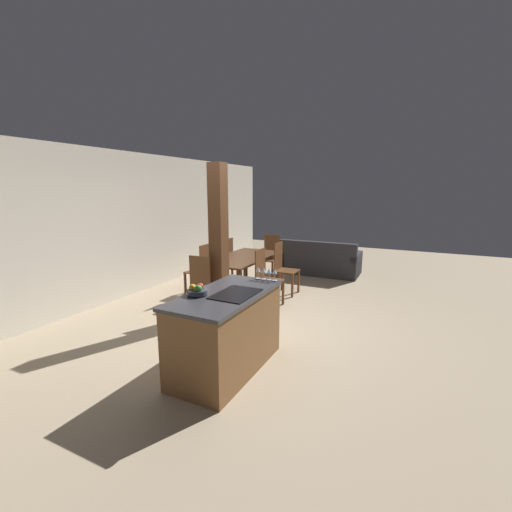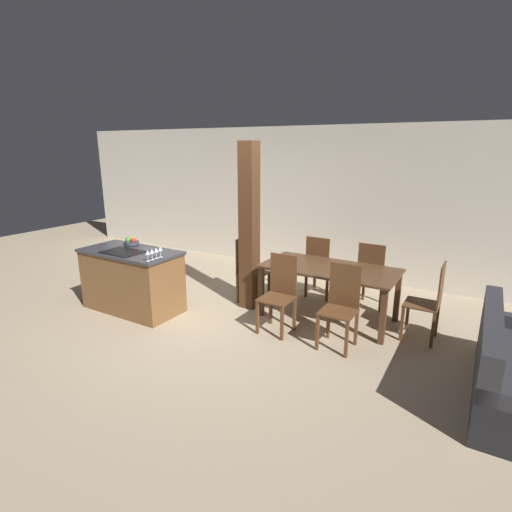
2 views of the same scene
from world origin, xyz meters
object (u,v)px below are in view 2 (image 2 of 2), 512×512
dining_chair_head_end (249,269)px  timber_post (249,228)px  kitchen_island (132,280)px  wine_glass_middle (152,252)px  dining_chair_near_right (341,305)px  fruit_bowl (131,242)px  dining_chair_near_left (279,292)px  wine_glass_near (148,253)px  wine_glass_end (160,249)px  dining_chair_foot_end (429,301)px  dining_table (329,274)px  dining_chair_far_right (372,275)px  dining_chair_far_left (320,266)px  wine_glass_far (156,250)px

dining_chair_head_end → timber_post: size_ratio=0.41×
kitchen_island → wine_glass_middle: bearing=-18.3°
dining_chair_near_right → fruit_bowl: bearing=-175.1°
wine_glass_middle → dining_chair_near_left: size_ratio=0.15×
wine_glass_near → wine_glass_end: (0.00, 0.23, 0.00)m
dining_chair_head_end → fruit_bowl: bearing=122.7°
fruit_bowl → wine_glass_middle: wine_glass_middle is taller
dining_chair_near_left → timber_post: 1.12m
dining_chair_foot_end → dining_table: bearing=-90.0°
wine_glass_end → dining_chair_foot_end: bearing=21.4°
kitchen_island → dining_chair_head_end: size_ratio=1.47×
dining_table → kitchen_island: bearing=-155.3°
dining_chair_near_left → dining_table: bearing=58.7°
fruit_bowl → wine_glass_end: bearing=-18.7°
timber_post → dining_chair_head_end: bearing=123.2°
dining_chair_near_right → dining_chair_foot_end: size_ratio=1.00×
dining_chair_near_right → timber_post: timber_post is taller
wine_glass_middle → dining_chair_head_end: 1.61m
dining_table → dining_chair_near_left: bearing=-121.3°
dining_chair_foot_end → fruit_bowl: bearing=-76.8°
fruit_bowl → dining_chair_foot_end: 4.21m
kitchen_island → dining_table: (2.57, 1.18, 0.19)m
dining_chair_near_left → dining_chair_foot_end: 1.84m
dining_chair_foot_end → dining_chair_near_left: bearing=-68.3°
wine_glass_end → dining_chair_near_left: wine_glass_end is taller
dining_chair_head_end → timber_post: (0.13, -0.20, 0.69)m
fruit_bowl → dining_chair_head_end: size_ratio=0.22×
dining_chair_near_right → dining_chair_head_end: bearing=158.3°
timber_post → dining_chair_far_right: bearing=29.3°
wine_glass_end → dining_chair_foot_end: size_ratio=0.15×
kitchen_island → timber_post: size_ratio=0.61×
wine_glass_middle → dining_chair_head_end: bearing=66.6°
dining_chair_near_right → dining_chair_far_right: size_ratio=1.00×
wine_glass_middle → dining_chair_far_left: bearing=54.4°
dining_chair_far_left → dining_chair_foot_end: (1.71, -0.68, 0.00)m
wine_glass_far → wine_glass_end: size_ratio=1.00×
dining_chair_head_end → dining_chair_foot_end: 2.59m
dining_chair_near_right → kitchen_island: bearing=-170.4°
wine_glass_middle → dining_chair_foot_end: 3.53m
kitchen_island → dining_chair_near_right: bearing=9.6°
wine_glass_end → dining_chair_far_left: 2.49m
wine_glass_near → dining_chair_far_left: bearing=55.3°
wine_glass_near → dining_chair_foot_end: 3.56m
dining_chair_far_left → dining_chair_head_end: bearing=37.5°
kitchen_island → dining_chair_near_left: size_ratio=1.47×
dining_chair_near_right → timber_post: 1.78m
fruit_bowl → dining_chair_far_left: size_ratio=0.22×
dining_table → dining_chair_far_right: (0.41, 0.68, -0.13)m
dining_chair_head_end → timber_post: bearing=-146.8°
dining_chair_head_end → dining_chair_foot_end: same height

